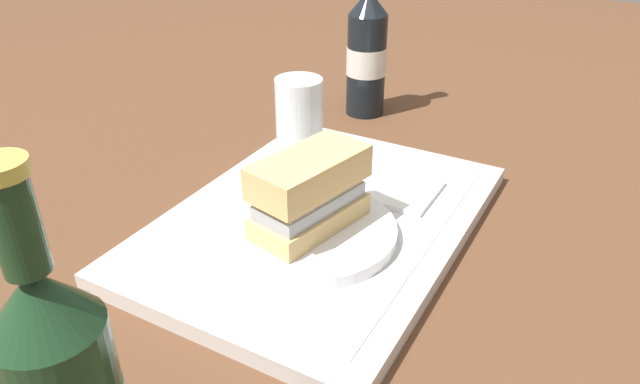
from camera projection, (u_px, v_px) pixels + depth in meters
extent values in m
plane|color=brown|center=(320.00, 229.00, 0.71)|extent=(3.00, 3.00, 0.00)
cube|color=silver|center=(320.00, 221.00, 0.70)|extent=(0.44, 0.32, 0.02)
cube|color=silver|center=(320.00, 214.00, 0.70)|extent=(0.38, 0.27, 0.00)
cylinder|color=white|center=(310.00, 231.00, 0.65)|extent=(0.19, 0.19, 0.01)
cube|color=tan|center=(310.00, 216.00, 0.64)|extent=(0.14, 0.09, 0.02)
cube|color=#9EA3A8|center=(310.00, 200.00, 0.63)|extent=(0.13, 0.08, 0.02)
cube|color=silver|center=(310.00, 191.00, 0.62)|extent=(0.12, 0.07, 0.01)
sphere|color=#47932D|center=(341.00, 166.00, 0.65)|extent=(0.04, 0.04, 0.04)
cube|color=tan|center=(309.00, 172.00, 0.61)|extent=(0.14, 0.09, 0.04)
cylinder|color=silver|center=(300.00, 167.00, 0.79)|extent=(0.06, 0.06, 0.01)
cylinder|color=silver|center=(300.00, 157.00, 0.78)|extent=(0.01, 0.01, 0.02)
cylinder|color=silver|center=(299.00, 115.00, 0.75)|extent=(0.06, 0.06, 0.09)
cylinder|color=gold|center=(299.00, 132.00, 0.76)|extent=(0.06, 0.06, 0.05)
cylinder|color=white|center=(299.00, 112.00, 0.75)|extent=(0.05, 0.05, 0.01)
cube|color=white|center=(406.00, 192.00, 0.73)|extent=(0.09, 0.07, 0.01)
cylinder|color=black|center=(366.00, 65.00, 0.98)|extent=(0.06, 0.06, 0.17)
cylinder|color=silver|center=(366.00, 61.00, 0.97)|extent=(0.07, 0.07, 0.05)
cone|color=black|center=(369.00, 2.00, 0.93)|extent=(0.06, 0.06, 0.04)
cone|color=#19381E|center=(38.00, 299.00, 0.31)|extent=(0.06, 0.06, 0.04)
cylinder|color=#19381E|center=(16.00, 225.00, 0.29)|extent=(0.02, 0.02, 0.05)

